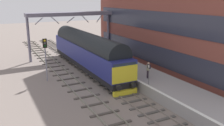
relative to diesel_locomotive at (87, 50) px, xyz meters
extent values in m
plane|color=gray|center=(0.00, -5.43, -2.49)|extent=(140.00, 140.00, 0.00)
cube|color=slate|center=(-0.72, -5.43, -2.41)|extent=(0.07, 60.00, 0.15)
cube|color=slate|center=(0.72, -5.43, -2.41)|extent=(0.07, 60.00, 0.15)
cube|color=#4B4944|center=(0.00, -14.81, -2.44)|extent=(2.50, 0.26, 0.09)
cube|color=#4B4944|center=(0.00, -13.56, -2.44)|extent=(2.50, 0.26, 0.09)
cube|color=#4B4944|center=(0.00, -12.31, -2.44)|extent=(2.50, 0.26, 0.09)
cube|color=#4B4944|center=(0.00, -11.06, -2.44)|extent=(2.50, 0.26, 0.09)
cube|color=#4B4944|center=(0.00, -9.81, -2.44)|extent=(2.50, 0.26, 0.09)
cube|color=#4B4944|center=(0.00, -8.56, -2.44)|extent=(2.50, 0.26, 0.09)
cube|color=#4B4944|center=(0.00, -7.31, -2.44)|extent=(2.50, 0.26, 0.09)
cube|color=#4B4944|center=(0.00, -6.06, -2.44)|extent=(2.50, 0.26, 0.09)
cube|color=#4B4944|center=(0.00, -4.81, -2.44)|extent=(2.50, 0.26, 0.09)
cube|color=#4B4944|center=(0.00, -3.56, -2.44)|extent=(2.50, 0.26, 0.09)
cube|color=#4B4944|center=(0.00, -2.31, -2.44)|extent=(2.50, 0.26, 0.09)
cube|color=#4B4944|center=(0.00, -1.06, -2.44)|extent=(2.50, 0.26, 0.09)
cube|color=#4B4944|center=(0.00, 0.19, -2.44)|extent=(2.50, 0.26, 0.09)
cube|color=#4B4944|center=(0.00, 1.44, -2.44)|extent=(2.50, 0.26, 0.09)
cube|color=#4B4944|center=(0.00, 2.69, -2.44)|extent=(2.50, 0.26, 0.09)
cube|color=#4B4944|center=(0.00, 3.94, -2.44)|extent=(2.50, 0.26, 0.09)
cube|color=#4B4944|center=(0.00, 5.19, -2.44)|extent=(2.50, 0.26, 0.09)
cube|color=#4B4944|center=(0.00, 6.44, -2.44)|extent=(2.50, 0.26, 0.09)
cube|color=#4B4944|center=(0.00, 7.69, -2.44)|extent=(2.50, 0.26, 0.09)
cube|color=#4B4944|center=(0.00, 8.94, -2.44)|extent=(2.50, 0.26, 0.09)
cube|color=#4B4944|center=(0.00, 10.19, -2.44)|extent=(2.50, 0.26, 0.09)
cube|color=#4B4944|center=(0.00, 11.44, -2.44)|extent=(2.50, 0.26, 0.09)
cube|color=#4B4944|center=(0.00, 12.69, -2.44)|extent=(2.50, 0.26, 0.09)
cube|color=#4B4944|center=(0.00, 13.94, -2.44)|extent=(2.50, 0.26, 0.09)
cube|color=#4B4944|center=(0.00, 15.19, -2.44)|extent=(2.50, 0.26, 0.09)
cube|color=#4B4944|center=(0.00, 16.44, -2.44)|extent=(2.50, 0.26, 0.09)
cube|color=#4B4944|center=(0.00, 17.69, -2.44)|extent=(2.50, 0.26, 0.09)
cube|color=#4B4944|center=(0.00, 18.94, -2.44)|extent=(2.50, 0.26, 0.09)
cube|color=#4B4944|center=(0.00, 20.19, -2.44)|extent=(2.50, 0.26, 0.09)
cube|color=#4B4944|center=(0.00, 21.44, -2.44)|extent=(2.50, 0.26, 0.09)
cube|color=#4B4944|center=(0.00, 22.69, -2.44)|extent=(2.50, 0.26, 0.09)
cube|color=#4B4944|center=(0.00, 23.94, -2.44)|extent=(2.50, 0.26, 0.09)
cube|color=gray|center=(-4.04, -5.43, -2.41)|extent=(0.07, 60.00, 0.15)
cube|color=gray|center=(-2.61, -5.43, -2.41)|extent=(0.07, 60.00, 0.15)
cube|color=#46403A|center=(-3.33, -13.87, -2.44)|extent=(2.50, 0.26, 0.09)
cube|color=#46403A|center=(-3.33, -12.00, -2.44)|extent=(2.50, 0.26, 0.09)
cube|color=#46403A|center=(-3.33, -10.12, -2.44)|extent=(2.50, 0.26, 0.09)
cube|color=#46403A|center=(-3.33, -8.25, -2.44)|extent=(2.50, 0.26, 0.09)
cube|color=#46403A|center=(-3.33, -6.37, -2.44)|extent=(2.50, 0.26, 0.09)
cube|color=#46403A|center=(-3.33, -4.50, -2.44)|extent=(2.50, 0.26, 0.09)
cube|color=#46403A|center=(-3.33, -2.62, -2.44)|extent=(2.50, 0.26, 0.09)
cube|color=#46403A|center=(-3.33, -0.75, -2.44)|extent=(2.50, 0.26, 0.09)
cube|color=#46403A|center=(-3.33, 1.13, -2.44)|extent=(2.50, 0.26, 0.09)
cube|color=#46403A|center=(-3.33, 3.00, -2.44)|extent=(2.50, 0.26, 0.09)
cube|color=#46403A|center=(-3.33, 4.88, -2.44)|extent=(2.50, 0.26, 0.09)
cube|color=#46403A|center=(-3.33, 6.75, -2.44)|extent=(2.50, 0.26, 0.09)
cube|color=#46403A|center=(-3.33, 8.63, -2.44)|extent=(2.50, 0.26, 0.09)
cube|color=#46403A|center=(-3.33, 10.50, -2.44)|extent=(2.50, 0.26, 0.09)
cube|color=#46403A|center=(-3.33, 12.38, -2.44)|extent=(2.50, 0.26, 0.09)
cube|color=#46403A|center=(-3.33, 14.25, -2.44)|extent=(2.50, 0.26, 0.09)
cube|color=#46403A|center=(-3.33, 16.13, -2.44)|extent=(2.50, 0.26, 0.09)
cube|color=#46403A|center=(-3.33, 18.00, -2.44)|extent=(2.50, 0.26, 0.09)
cube|color=#46403A|center=(-3.33, 19.88, -2.44)|extent=(2.50, 0.26, 0.09)
cube|color=#46403A|center=(-3.33, 21.75, -2.44)|extent=(2.50, 0.26, 0.09)
cube|color=#46403A|center=(-3.33, 23.63, -2.44)|extent=(2.50, 0.26, 0.09)
cube|color=gray|center=(3.60, -5.43, -1.99)|extent=(4.00, 44.00, 1.00)
cube|color=white|center=(1.75, -5.43, -1.48)|extent=(0.30, 44.00, 0.01)
cube|color=#303241|center=(6.69, -3.70, -0.30)|extent=(0.06, 25.78, 2.23)
cube|color=#303241|center=(6.69, -3.70, 3.68)|extent=(0.06, 25.78, 2.23)
cube|color=black|center=(0.00, 0.04, -1.67)|extent=(2.56, 18.72, 0.60)
cube|color=navy|center=(0.00, 0.04, -0.32)|extent=(2.70, 18.72, 2.10)
cylinder|color=black|center=(0.00, 0.04, 0.91)|extent=(2.56, 17.22, 2.57)
cube|color=yellow|center=(0.00, -9.37, -0.47)|extent=(2.65, 0.08, 1.58)
cube|color=#232D3D|center=(0.00, -9.35, 0.26)|extent=(2.38, 0.04, 0.64)
cube|color=#232D3D|center=(1.37, 0.04, -0.02)|extent=(0.04, 13.10, 0.44)
cylinder|color=black|center=(-0.75, -9.58, -1.57)|extent=(0.48, 0.35, 0.48)
cylinder|color=black|center=(0.75, -9.58, -1.57)|extent=(0.48, 0.35, 0.48)
cube|color=yellow|center=(0.00, -9.43, -2.20)|extent=(2.43, 0.36, 0.47)
cylinder|color=black|center=(0.00, -7.62, -1.97)|extent=(1.64, 1.04, 1.04)
cylinder|color=black|center=(0.00, -6.52, -1.97)|extent=(1.64, 1.04, 1.04)
cylinder|color=black|center=(0.00, -5.42, -1.97)|extent=(1.64, 1.04, 1.04)
cylinder|color=black|center=(0.00, 5.49, -1.97)|extent=(1.64, 1.04, 1.04)
cylinder|color=black|center=(0.00, 6.59, -1.97)|extent=(1.64, 1.04, 1.04)
cylinder|color=black|center=(0.00, 7.69, -1.97)|extent=(1.64, 1.04, 1.04)
cylinder|color=gray|center=(-5.50, -2.08, -0.16)|extent=(0.14, 0.14, 4.66)
cube|color=black|center=(-5.50, -2.14, 1.68)|extent=(0.44, 0.10, 0.99)
cylinder|color=yellow|center=(-5.50, -2.20, 1.97)|extent=(0.20, 0.06, 0.20)
cylinder|color=#50504E|center=(-5.50, -2.20, 1.69)|extent=(0.20, 0.06, 0.20)
cylinder|color=#0A3E13|center=(-5.50, -2.20, 1.41)|extent=(0.20, 0.06, 0.20)
cylinder|color=slate|center=(1.97, -10.34, -0.51)|extent=(0.08, 0.08, 1.92)
cube|color=black|center=(1.94, -10.34, 0.27)|extent=(0.05, 0.44, 0.36)
cube|color=white|center=(1.91, -10.34, 0.27)|extent=(0.01, 0.20, 0.24)
cylinder|color=#342737|center=(2.96, -8.92, -1.06)|extent=(0.13, 0.13, 0.84)
cylinder|color=#342737|center=(2.96, -8.72, -1.06)|extent=(0.13, 0.13, 0.84)
cylinder|color=tan|center=(2.96, -8.82, -0.36)|extent=(0.35, 0.35, 0.56)
sphere|color=tan|center=(2.96, -8.82, 0.05)|extent=(0.22, 0.22, 0.22)
cylinder|color=tan|center=(2.95, -9.03, -0.36)|extent=(0.09, 0.09, 0.52)
cylinder|color=tan|center=(2.97, -8.61, -0.36)|extent=(0.09, 0.09, 0.52)
cylinder|color=slate|center=(-5.73, 7.09, 0.63)|extent=(0.36, 0.36, 6.23)
cylinder|color=slate|center=(6.50, 7.09, 0.63)|extent=(0.36, 0.36, 6.23)
cube|color=slate|center=(0.39, 7.09, 4.00)|extent=(12.62, 2.00, 0.50)
cylinder|color=slate|center=(-4.18, 7.09, 3.15)|extent=(1.15, 0.10, 0.95)
cylinder|color=slate|center=(-1.90, 7.09, 3.15)|extent=(1.09, 0.10, 1.03)
cylinder|color=slate|center=(0.39, 7.09, 3.15)|extent=(1.20, 0.10, 0.89)
cylinder|color=slate|center=(2.67, 7.09, 3.15)|extent=(1.05, 0.10, 1.07)
cylinder|color=slate|center=(4.96, 7.09, 3.15)|extent=(0.96, 0.10, 1.15)
camera|label=1|loc=(-10.73, -27.51, 6.28)|focal=38.91mm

